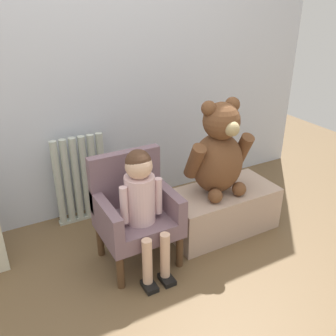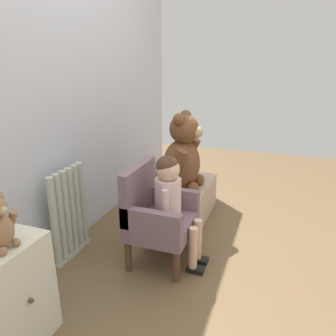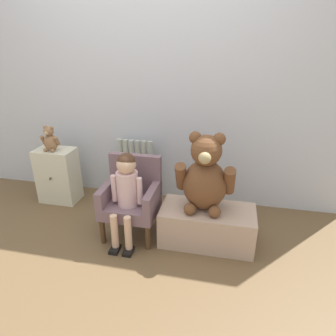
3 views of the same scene
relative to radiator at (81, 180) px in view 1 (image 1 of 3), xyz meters
name	(u,v)px [view 1 (image 1 of 3)]	position (x,y,z in m)	size (l,w,h in m)	color
ground_plane	(166,306)	(0.12, -1.02, -0.31)	(6.00, 6.00, 0.00)	brown
back_wall	(79,43)	(0.12, 0.13, 0.89)	(3.80, 0.05, 2.40)	silver
radiator	(81,180)	(0.00, 0.00, 0.00)	(0.37, 0.05, 0.63)	#AEB6A8
child_armchair	(135,209)	(0.15, -0.57, 0.03)	(0.44, 0.39, 0.66)	#715862
child_figure	(142,195)	(0.15, -0.68, 0.18)	(0.25, 0.35, 0.75)	beige
low_bench	(221,210)	(0.78, -0.58, -0.16)	(0.74, 0.37, 0.30)	tan
large_teddy_bear	(219,153)	(0.74, -0.57, 0.26)	(0.45, 0.32, 0.62)	brown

